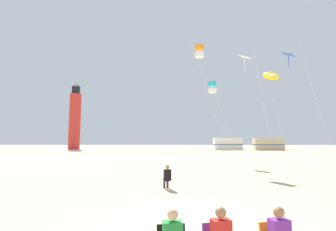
{
  "coord_description": "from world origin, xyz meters",
  "views": [
    {
      "loc": [
        -0.69,
        -6.43,
        2.36
      ],
      "look_at": [
        -0.87,
        11.92,
        4.23
      ],
      "focal_mm": 25.35,
      "sensor_mm": 36.0,
      "label": 1
    }
  ],
  "objects_px": {
    "kite_diamond_white": "(246,61)",
    "lighthouse_distant": "(75,118)",
    "rv_van_tan": "(268,144)",
    "rv_van_white": "(228,144)",
    "kite_box_orange": "(199,51)",
    "kite_tube_gold": "(270,76)",
    "kite_flyer_standing": "(167,176)",
    "kite_diamond_blue": "(290,59)",
    "kite_box_cyan": "(212,87)"
  },
  "relations": [
    {
      "from": "kite_diamond_white",
      "to": "lighthouse_distant",
      "type": "height_order",
      "value": "lighthouse_distant"
    },
    {
      "from": "rv_van_tan",
      "to": "lighthouse_distant",
      "type": "bearing_deg",
      "value": 176.43
    },
    {
      "from": "kite_diamond_white",
      "to": "lighthouse_distant",
      "type": "distance_m",
      "value": 51.05
    },
    {
      "from": "rv_van_white",
      "to": "lighthouse_distant",
      "type": "bearing_deg",
      "value": 171.91
    },
    {
      "from": "kite_box_orange",
      "to": "rv_van_white",
      "type": "xyz_separation_m",
      "value": [
        10.73,
        35.17,
        -8.82
      ]
    },
    {
      "from": "rv_van_white",
      "to": "rv_van_tan",
      "type": "xyz_separation_m",
      "value": [
        8.84,
        -1.44,
        0.0
      ]
    },
    {
      "from": "kite_diamond_white",
      "to": "kite_box_orange",
      "type": "distance_m",
      "value": 4.41
    },
    {
      "from": "kite_tube_gold",
      "to": "kite_flyer_standing",
      "type": "bearing_deg",
      "value": -128.91
    },
    {
      "from": "kite_diamond_blue",
      "to": "kite_diamond_white",
      "type": "distance_m",
      "value": 3.46
    },
    {
      "from": "rv_van_white",
      "to": "rv_van_tan",
      "type": "distance_m",
      "value": 8.96
    },
    {
      "from": "kite_diamond_blue",
      "to": "rv_van_tan",
      "type": "height_order",
      "value": "kite_diamond_blue"
    },
    {
      "from": "kite_box_orange",
      "to": "rv_van_tan",
      "type": "distance_m",
      "value": 39.98
    },
    {
      "from": "kite_box_orange",
      "to": "lighthouse_distant",
      "type": "height_order",
      "value": "lighthouse_distant"
    },
    {
      "from": "kite_box_orange",
      "to": "kite_diamond_white",
      "type": "bearing_deg",
      "value": -35.18
    },
    {
      "from": "rv_van_white",
      "to": "rv_van_tan",
      "type": "relative_size",
      "value": 1.0
    },
    {
      "from": "kite_flyer_standing",
      "to": "kite_box_cyan",
      "type": "xyz_separation_m",
      "value": [
        4.42,
        11.93,
        7.03
      ]
    },
    {
      "from": "lighthouse_distant",
      "to": "rv_van_white",
      "type": "distance_m",
      "value": 38.2
    },
    {
      "from": "kite_flyer_standing",
      "to": "kite_box_orange",
      "type": "xyz_separation_m",
      "value": [
        2.75,
        8.83,
        9.6
      ]
    },
    {
      "from": "kite_box_cyan",
      "to": "kite_diamond_white",
      "type": "bearing_deg",
      "value": -73.09
    },
    {
      "from": "lighthouse_distant",
      "to": "rv_van_tan",
      "type": "height_order",
      "value": "lighthouse_distant"
    },
    {
      "from": "rv_van_tan",
      "to": "kite_box_cyan",
      "type": "bearing_deg",
      "value": -117.47
    },
    {
      "from": "kite_diamond_blue",
      "to": "kite_box_cyan",
      "type": "relative_size",
      "value": 1.12
    },
    {
      "from": "lighthouse_distant",
      "to": "rv_van_white",
      "type": "xyz_separation_m",
      "value": [
        37.46,
        -3.76,
        -6.45
      ]
    },
    {
      "from": "kite_box_orange",
      "to": "kite_box_cyan",
      "type": "bearing_deg",
      "value": 61.76
    },
    {
      "from": "rv_van_tan",
      "to": "rv_van_white",
      "type": "bearing_deg",
      "value": 173.57
    },
    {
      "from": "kite_tube_gold",
      "to": "kite_box_orange",
      "type": "bearing_deg",
      "value": -149.48
    },
    {
      "from": "kite_diamond_white",
      "to": "kite_tube_gold",
      "type": "xyz_separation_m",
      "value": [
        5.02,
        7.25,
        0.8
      ]
    },
    {
      "from": "lighthouse_distant",
      "to": "kite_diamond_white",
      "type": "bearing_deg",
      "value": -53.94
    },
    {
      "from": "kite_box_cyan",
      "to": "kite_tube_gold",
      "type": "height_order",
      "value": "kite_tube_gold"
    },
    {
      "from": "kite_tube_gold",
      "to": "rv_van_white",
      "type": "xyz_separation_m",
      "value": [
        2.4,
        30.25,
        -7.91
      ]
    },
    {
      "from": "kite_diamond_blue",
      "to": "rv_van_tan",
      "type": "distance_m",
      "value": 39.02
    },
    {
      "from": "kite_diamond_blue",
      "to": "kite_box_cyan",
      "type": "bearing_deg",
      "value": 132.82
    },
    {
      "from": "kite_diamond_white",
      "to": "kite_flyer_standing",
      "type": "bearing_deg",
      "value": -133.11
    },
    {
      "from": "rv_van_tan",
      "to": "kite_diamond_blue",
      "type": "bearing_deg",
      "value": -106.65
    },
    {
      "from": "kite_diamond_white",
      "to": "rv_van_tan",
      "type": "relative_size",
      "value": 1.38
    },
    {
      "from": "kite_flyer_standing",
      "to": "lighthouse_distant",
      "type": "distance_m",
      "value": 53.92
    },
    {
      "from": "kite_flyer_standing",
      "to": "rv_van_white",
      "type": "xyz_separation_m",
      "value": [
        13.49,
        43.99,
        0.78
      ]
    },
    {
      "from": "kite_tube_gold",
      "to": "lighthouse_distant",
      "type": "distance_m",
      "value": 48.88
    },
    {
      "from": "kite_box_orange",
      "to": "lighthouse_distant",
      "type": "bearing_deg",
      "value": 124.47
    },
    {
      "from": "kite_box_cyan",
      "to": "rv_van_white",
      "type": "bearing_deg",
      "value": 74.21
    },
    {
      "from": "kite_diamond_blue",
      "to": "kite_box_cyan",
      "type": "height_order",
      "value": "kite_diamond_blue"
    },
    {
      "from": "kite_diamond_white",
      "to": "kite_tube_gold",
      "type": "height_order",
      "value": "kite_tube_gold"
    },
    {
      "from": "kite_flyer_standing",
      "to": "rv_van_tan",
      "type": "relative_size",
      "value": 0.18
    },
    {
      "from": "kite_box_cyan",
      "to": "rv_van_tan",
      "type": "bearing_deg",
      "value": 59.68
    },
    {
      "from": "kite_diamond_white",
      "to": "kite_tube_gold",
      "type": "relative_size",
      "value": 0.91
    },
    {
      "from": "kite_box_cyan",
      "to": "lighthouse_distant",
      "type": "relative_size",
      "value": 0.49
    },
    {
      "from": "kite_tube_gold",
      "to": "rv_van_white",
      "type": "relative_size",
      "value": 1.53
    },
    {
      "from": "kite_diamond_blue",
      "to": "rv_van_tan",
      "type": "relative_size",
      "value": 1.41
    },
    {
      "from": "kite_box_orange",
      "to": "rv_van_white",
      "type": "bearing_deg",
      "value": 73.03
    },
    {
      "from": "lighthouse_distant",
      "to": "rv_van_white",
      "type": "bearing_deg",
      "value": -5.74
    }
  ]
}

